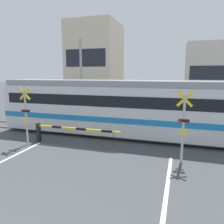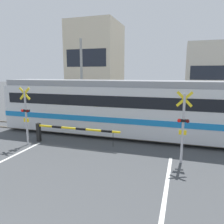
{
  "view_description": "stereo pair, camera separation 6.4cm",
  "coord_description": "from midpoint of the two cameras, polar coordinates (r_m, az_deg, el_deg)",
  "views": [
    {
      "loc": [
        3.86,
        -1.49,
        3.89
      ],
      "look_at": [
        0.0,
        10.69,
        1.6
      ],
      "focal_mm": 35.0,
      "sensor_mm": 36.0,
      "label": 1
    },
    {
      "loc": [
        3.92,
        -1.47,
        3.89
      ],
      "look_at": [
        0.0,
        10.69,
        1.6
      ],
      "focal_mm": 35.0,
      "sensor_mm": 36.0,
      "label": 2
    }
  ],
  "objects": [
    {
      "name": "crossing_barrier_far",
      "position": [
        15.96,
        12.01,
        -1.37
      ],
      "size": [
        4.99,
        0.2,
        1.07
      ],
      "color": "black",
      "rests_on": "ground_plane"
    },
    {
      "name": "crossing_barrier_near",
      "position": [
        12.43,
        -13.04,
        -4.68
      ],
      "size": [
        4.99,
        0.2,
        1.07
      ],
      "color": "black",
      "rests_on": "ground_plane"
    },
    {
      "name": "crossing_signal_right",
      "position": [
        9.81,
        18.25,
        -3.04
      ],
      "size": [
        0.68,
        0.15,
        3.15
      ],
      "color": "#B2B2B7",
      "rests_on": "ground_plane"
    },
    {
      "name": "rail_track_near",
      "position": [
        13.38,
        0.19,
        -6.56
      ],
      "size": [
        50.0,
        0.1,
        0.08
      ],
      "color": "#6B6051",
      "rests_on": "ground_plane"
    },
    {
      "name": "pedestrian",
      "position": [
        20.01,
        1.74,
        1.54
      ],
      "size": [
        0.38,
        0.22,
        1.57
      ],
      "color": "#33384C",
      "rests_on": "ground_plane"
    },
    {
      "name": "commuter_train",
      "position": [
        13.12,
        13.81,
        0.88
      ],
      "size": [
        20.76,
        2.73,
        3.45
      ],
      "color": "silver",
      "rests_on": "ground_plane"
    },
    {
      "name": "utility_pole_streetside",
      "position": [
        20.06,
        -7.85,
        8.77
      ],
      "size": [
        0.22,
        0.22,
        6.88
      ],
      "color": "gray",
      "rests_on": "ground_plane"
    },
    {
      "name": "crossing_signal_left",
      "position": [
        12.61,
        -21.42,
        -0.38
      ],
      "size": [
        0.68,
        0.15,
        3.15
      ],
      "color": "#B2B2B7",
      "rests_on": "ground_plane"
    },
    {
      "name": "building_left_of_street",
      "position": [
        29.84,
        -4.12,
        12.55
      ],
      "size": [
        6.09,
        6.49,
        10.31
      ],
      "color": "beige",
      "rests_on": "ground_plane"
    },
    {
      "name": "rail_track_far",
      "position": [
        14.71,
        1.89,
        -5.03
      ],
      "size": [
        50.0,
        0.1,
        0.08
      ],
      "color": "#6B6051",
      "rests_on": "ground_plane"
    },
    {
      "name": "building_right_of_street",
      "position": [
        27.81,
        23.99,
        8.61
      ],
      "size": [
        5.07,
        6.49,
        7.12
      ],
      "color": "beige",
      "rests_on": "ground_plane"
    }
  ]
}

